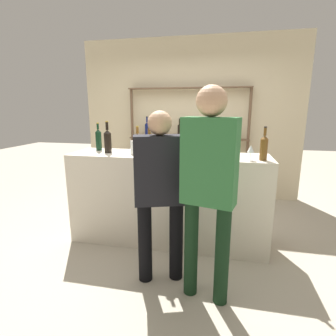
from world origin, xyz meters
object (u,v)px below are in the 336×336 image
object	(u,v)px
customer_right	(209,180)
counter_bottle_4	(108,141)
cork_jar	(135,148)
counter_bottle_2	(99,139)
ice_bucket	(223,145)
counter_bottle_1	(138,142)
wine_glass	(251,149)
counter_bottle_5	(264,147)
customer_center	(160,187)
counter_bottle_3	(165,144)
counter_bottle_0	(149,146)

from	to	relation	value
customer_right	counter_bottle_4	bearing A→B (deg)	68.52
counter_bottle_4	cork_jar	size ratio (longest dim) A/B	2.40
counter_bottle_2	counter_bottle_4	xyz separation A→B (m)	(0.19, -0.15, 0.01)
counter_bottle_4	ice_bucket	size ratio (longest dim) A/B	1.53
counter_bottle_1	wine_glass	world-z (taller)	counter_bottle_1
counter_bottle_5	counter_bottle_4	bearing A→B (deg)	176.49
wine_glass	cork_jar	world-z (taller)	wine_glass
customer_center	counter_bottle_5	bearing A→B (deg)	-74.77
cork_jar	counter_bottle_2	bearing A→B (deg)	161.71
counter_bottle_3	ice_bucket	bearing A→B (deg)	7.52
counter_bottle_3	wine_glass	distance (m)	0.93
cork_jar	counter_bottle_4	bearing A→B (deg)	175.24
counter_bottle_2	customer_center	xyz separation A→B (m)	(1.00, -0.87, -0.30)
counter_bottle_0	customer_center	size ratio (longest dim) A/B	0.20
counter_bottle_0	ice_bucket	world-z (taller)	counter_bottle_0
ice_bucket	customer_center	bearing A→B (deg)	-124.59
counter_bottle_2	customer_center	distance (m)	1.36
counter_bottle_2	counter_bottle_3	size ratio (longest dim) A/B	1.01
counter_bottle_5	wine_glass	distance (m)	0.14
wine_glass	customer_right	size ratio (longest dim) A/B	0.09
counter_bottle_0	counter_bottle_5	xyz separation A→B (m)	(1.20, 0.04, 0.01)
counter_bottle_2	cork_jar	distance (m)	0.58
wine_glass	customer_center	xyz separation A→B (m)	(-0.81, -0.57, -0.28)
counter_bottle_0	cork_jar	size ratio (longest dim) A/B	2.07
counter_bottle_1	ice_bucket	world-z (taller)	counter_bottle_1
counter_bottle_3	counter_bottle_0	bearing A→B (deg)	-142.37
wine_glass	counter_bottle_2	bearing A→B (deg)	170.57
customer_center	wine_glass	bearing A→B (deg)	-72.79
counter_bottle_4	customer_right	distance (m)	1.54
counter_bottle_4	customer_right	xyz separation A→B (m)	(1.25, -0.89, -0.17)
counter_bottle_3	counter_bottle_5	xyz separation A→B (m)	(1.05, -0.08, 0.01)
counter_bottle_0	customer_right	world-z (taller)	customer_right
counter_bottle_3	counter_bottle_4	xyz separation A→B (m)	(-0.70, 0.03, 0.02)
ice_bucket	counter_bottle_1	bearing A→B (deg)	176.31
customer_center	cork_jar	bearing A→B (deg)	16.08
counter_bottle_0	wine_glass	size ratio (longest dim) A/B	2.02
counter_bottle_2	counter_bottle_5	size ratio (longest dim) A/B	1.01
counter_bottle_1	counter_bottle_3	xyz separation A→B (m)	(0.37, -0.15, 0.01)
wine_glass	customer_right	world-z (taller)	customer_right
counter_bottle_5	customer_center	bearing A→B (deg)	-147.03
wine_glass	ice_bucket	size ratio (longest dim) A/B	0.65
counter_bottle_5	cork_jar	distance (m)	1.40
wine_glass	ice_bucket	xyz separation A→B (m)	(-0.28, 0.21, 0.01)
counter_bottle_5	ice_bucket	distance (m)	0.44
counter_bottle_4	cork_jar	world-z (taller)	counter_bottle_4
ice_bucket	customer_right	size ratio (longest dim) A/B	0.14
ice_bucket	customer_right	distance (m)	0.96
counter_bottle_4	customer_center	distance (m)	1.12
ice_bucket	customer_right	world-z (taller)	customer_right
wine_glass	customer_center	distance (m)	1.02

